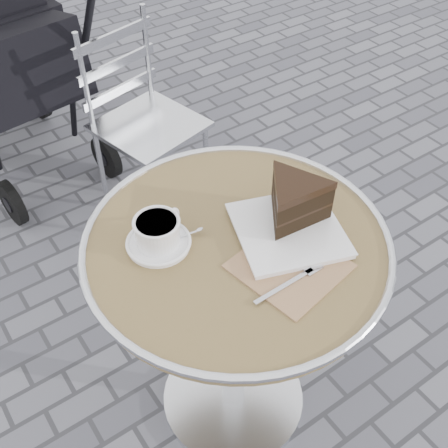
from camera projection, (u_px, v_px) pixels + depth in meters
ground at (233, 399)px, 1.80m from camera, size 80.00×80.00×0.00m
cafe_table at (236, 287)px, 1.40m from camera, size 0.72×0.72×0.74m
cappuccino_set at (158, 234)px, 1.25m from camera, size 0.17×0.14×0.07m
cake_plate_set at (293, 208)px, 1.28m from camera, size 0.37×0.35×0.13m
bistro_chair at (133, 100)px, 2.15m from camera, size 0.43×0.43×0.80m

